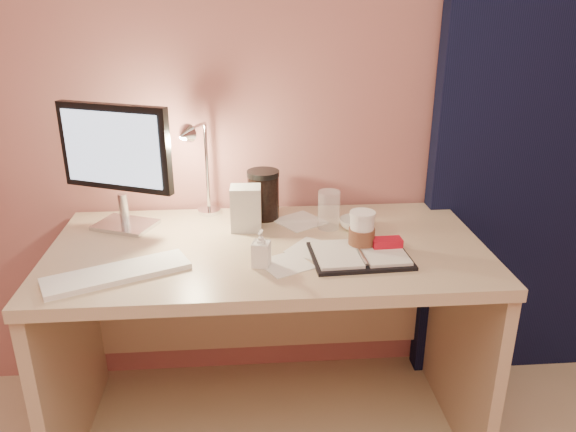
{
  "coord_description": "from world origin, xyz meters",
  "views": [
    {
      "loc": [
        -0.07,
        -0.27,
        1.49
      ],
      "look_at": [
        0.06,
        1.33,
        0.85
      ],
      "focal_mm": 35.0,
      "sensor_mm": 36.0,
      "label": 1
    }
  ],
  "objects": [
    {
      "name": "room",
      "position": [
        0.95,
        1.69,
        1.14
      ],
      "size": [
        3.5,
        3.5,
        3.5
      ],
      "color": "#C6B28E",
      "rests_on": "ground"
    },
    {
      "name": "desk",
      "position": [
        0.0,
        1.45,
        0.5
      ],
      "size": [
        1.4,
        0.7,
        0.73
      ],
      "color": "tan",
      "rests_on": "ground"
    },
    {
      "name": "monitor",
      "position": [
        -0.49,
        1.57,
        0.99
      ],
      "size": [
        0.38,
        0.21,
        0.43
      ],
      "rotation": [
        0.0,
        0.0,
        -0.41
      ],
      "color": "silver",
      "rests_on": "desk"
    },
    {
      "name": "keyboard",
      "position": [
        -0.44,
        1.2,
        0.74
      ],
      "size": [
        0.42,
        0.28,
        0.02
      ],
      "primitive_type": "cube",
      "rotation": [
        0.0,
        0.0,
        0.43
      ],
      "color": "white",
      "rests_on": "desk"
    },
    {
      "name": "planner",
      "position": [
        0.29,
        1.27,
        0.74
      ],
      "size": [
        0.31,
        0.24,
        0.05
      ],
      "rotation": [
        0.0,
        0.0,
        0.05
      ],
      "color": "black",
      "rests_on": "desk"
    },
    {
      "name": "paper_a",
      "position": [
        0.05,
        1.24,
        0.73
      ],
      "size": [
        0.18,
        0.18,
        0.0
      ],
      "primitive_type": "cube",
      "rotation": [
        0.0,
        0.0,
        0.47
      ],
      "color": "silver",
      "rests_on": "desk"
    },
    {
      "name": "paper_b",
      "position": [
        0.14,
        1.34,
        0.73
      ],
      "size": [
        0.2,
        0.2,
        0.0
      ],
      "primitive_type": "cube",
      "rotation": [
        0.0,
        0.0,
        -0.66
      ],
      "color": "silver",
      "rests_on": "desk"
    },
    {
      "name": "paper_c",
      "position": [
        0.12,
        1.57,
        0.73
      ],
      "size": [
        0.21,
        0.21,
        0.0
      ],
      "primitive_type": "cube",
      "rotation": [
        0.0,
        0.0,
        0.57
      ],
      "color": "silver",
      "rests_on": "desk"
    },
    {
      "name": "coffee_cup",
      "position": [
        0.29,
        1.32,
        0.79
      ],
      "size": [
        0.08,
        0.08,
        0.13
      ],
      "color": "white",
      "rests_on": "desk"
    },
    {
      "name": "clear_cup",
      "position": [
        0.22,
        1.51,
        0.8
      ],
      "size": [
        0.08,
        0.08,
        0.13
      ],
      "primitive_type": "cylinder",
      "color": "white",
      "rests_on": "desk"
    },
    {
      "name": "bowl",
      "position": [
        0.31,
        1.49,
        0.75
      ],
      "size": [
        0.12,
        0.12,
        0.04
      ],
      "primitive_type": "imported",
      "rotation": [
        0.0,
        0.0,
        0.01
      ],
      "color": "silver",
      "rests_on": "desk"
    },
    {
      "name": "lotion_bottle",
      "position": [
        -0.03,
        1.24,
        0.79
      ],
      "size": [
        0.06,
        0.06,
        0.11
      ],
      "primitive_type": "imported",
      "rotation": [
        0.0,
        0.0,
        -0.26
      ],
      "color": "white",
      "rests_on": "desk"
    },
    {
      "name": "dark_jar",
      "position": [
        -0.0,
        1.62,
        0.81
      ],
      "size": [
        0.11,
        0.11,
        0.16
      ],
      "primitive_type": "cylinder",
      "color": "black",
      "rests_on": "desk"
    },
    {
      "name": "product_box",
      "position": [
        -0.07,
        1.52,
        0.81
      ],
      "size": [
        0.11,
        0.09,
        0.15
      ],
      "primitive_type": "cube",
      "rotation": [
        0.0,
        0.0,
        -0.04
      ],
      "color": "silver",
      "rests_on": "desk"
    },
    {
      "name": "desk_lamp",
      "position": [
        -0.17,
        1.6,
        0.96
      ],
      "size": [
        0.14,
        0.22,
        0.36
      ],
      "rotation": [
        0.0,
        0.0,
        -0.42
      ],
      "color": "silver",
      "rests_on": "desk"
    }
  ]
}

